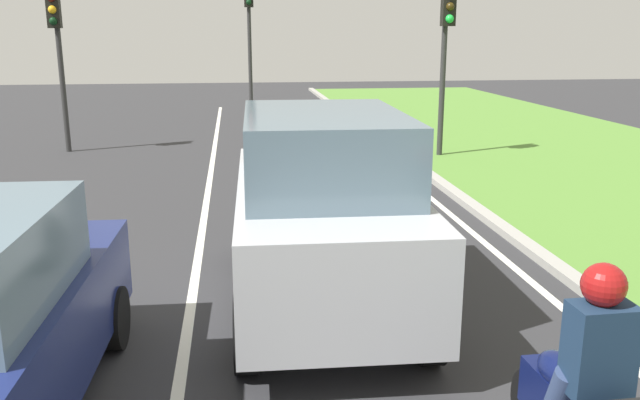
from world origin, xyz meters
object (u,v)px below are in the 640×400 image
object	(u,v)px
rider_person	(597,345)
traffic_light_near_right	(446,38)
car_suv_ahead	(323,209)
traffic_light_far_median	(249,22)
traffic_light_overhead_left	(57,39)

from	to	relation	value
rider_person	traffic_light_near_right	xyz separation A→B (m)	(2.95, 12.46, 1.77)
car_suv_ahead	traffic_light_far_median	distance (m)	17.63
traffic_light_near_right	traffic_light_overhead_left	size ratio (longest dim) A/B	1.00
rider_person	traffic_light_far_median	size ratio (longest dim) A/B	0.23
rider_person	traffic_light_near_right	world-z (taller)	traffic_light_near_right
traffic_light_near_right	traffic_light_far_median	size ratio (longest dim) A/B	0.83
car_suv_ahead	traffic_light_near_right	world-z (taller)	traffic_light_near_right
car_suv_ahead	traffic_light_near_right	bearing A→B (deg)	66.18
rider_person	traffic_light_near_right	size ratio (longest dim) A/B	0.27
traffic_light_near_right	traffic_light_overhead_left	bearing A→B (deg)	167.90
car_suv_ahead	traffic_light_near_right	distance (m)	9.98
car_suv_ahead	traffic_light_far_median	xyz separation A→B (m)	(-0.33, 17.48, 2.29)
traffic_light_near_right	traffic_light_far_median	xyz separation A→B (m)	(-4.55, 8.62, 0.49)
traffic_light_overhead_left	rider_person	bearing A→B (deg)	-65.30
car_suv_ahead	rider_person	size ratio (longest dim) A/B	3.91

